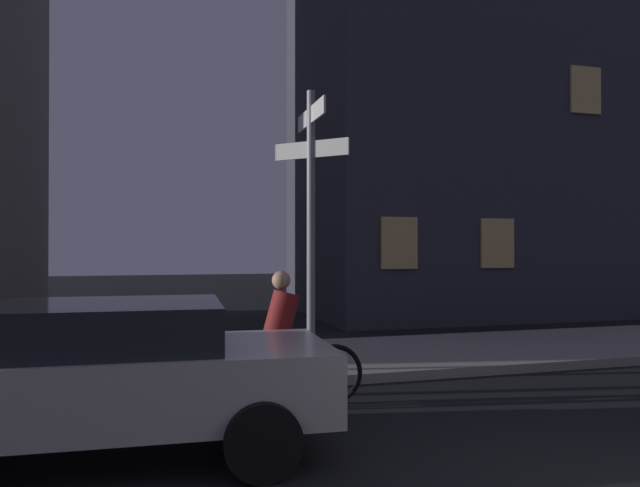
{
  "coord_description": "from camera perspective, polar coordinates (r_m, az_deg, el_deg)",
  "views": [
    {
      "loc": [
        -3.57,
        -3.06,
        1.87
      ],
      "look_at": [
        -1.38,
        4.57,
        1.94
      ],
      "focal_mm": 33.08,
      "sensor_mm": 36.0,
      "label": 1
    }
  ],
  "objects": [
    {
      "name": "car_near_left",
      "position": [
        5.74,
        -20.59,
        -11.73
      ],
      "size": [
        4.34,
        2.08,
        1.39
      ],
      "color": "beige",
      "rests_on": "ground_plane"
    },
    {
      "name": "sidewalk_kerb",
      "position": [
        10.06,
        5.15,
        -10.81
      ],
      "size": [
        40.0,
        3.16,
        0.14
      ],
      "primitive_type": "cube",
      "color": "gray",
      "rests_on": "ground_plane"
    },
    {
      "name": "building_right_block",
      "position": [
        18.75,
        14.98,
        13.52
      ],
      "size": [
        10.32,
        6.09,
        12.8
      ],
      "color": "#383842",
      "rests_on": "ground_plane"
    },
    {
      "name": "cyclist",
      "position": [
        7.05,
        -3.38,
        -9.67
      ],
      "size": [
        1.82,
        0.32,
        1.61
      ],
      "color": "black",
      "rests_on": "ground_plane"
    },
    {
      "name": "signpost",
      "position": [
        8.42,
        -0.88,
        3.68
      ],
      "size": [
        0.87,
        1.41,
        3.99
      ],
      "color": "gray",
      "rests_on": "sidewalk_kerb"
    }
  ]
}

